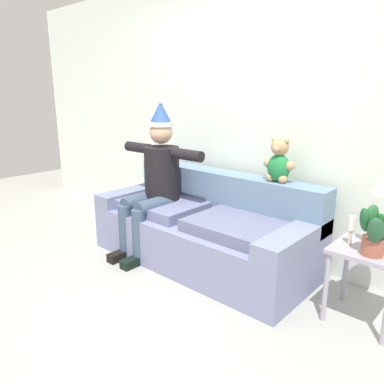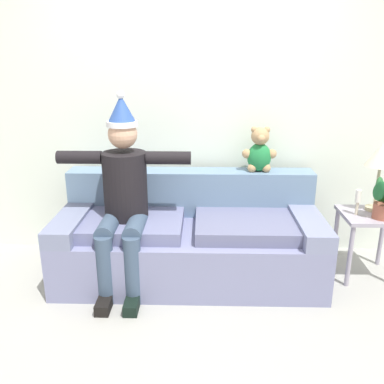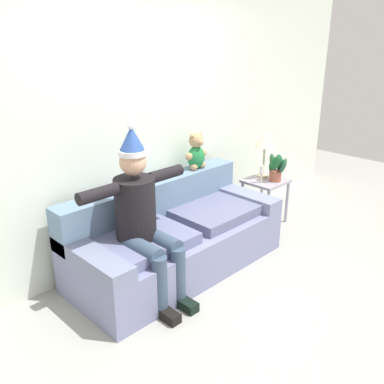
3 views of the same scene
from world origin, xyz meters
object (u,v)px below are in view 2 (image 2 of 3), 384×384
candle_tall (358,199)px  table_lamp (381,158)px  couch (190,237)px  teddy_bear (259,151)px  side_table (369,225)px  person_seated (123,192)px

candle_tall → table_lamp: bearing=30.4°
couch → table_lamp: bearing=3.1°
teddy_bear → candle_tall: (0.75, -0.30, -0.31)m
table_lamp → candle_tall: 0.37m
side_table → candle_tall: 0.26m
side_table → candle_tall: candle_tall is taller
person_seated → table_lamp: bearing=7.0°
person_seated → candle_tall: person_seated is taller
candle_tall → person_seated: bearing=-175.6°
couch → person_seated: 0.68m
table_lamp → person_seated: bearing=-173.0°
teddy_bear → candle_tall: 0.86m
side_table → candle_tall: (-0.13, -0.02, 0.23)m
couch → teddy_bear: 0.92m
person_seated → side_table: size_ratio=2.77×
couch → teddy_bear: bearing=25.8°
teddy_bear → side_table: teddy_bear is taller
couch → person_seated: (-0.50, -0.16, 0.44)m
person_seated → side_table: person_seated is taller
table_lamp → side_table: bearing=-121.9°
couch → teddy_bear: size_ratio=5.47×
teddy_bear → candle_tall: teddy_bear is taller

